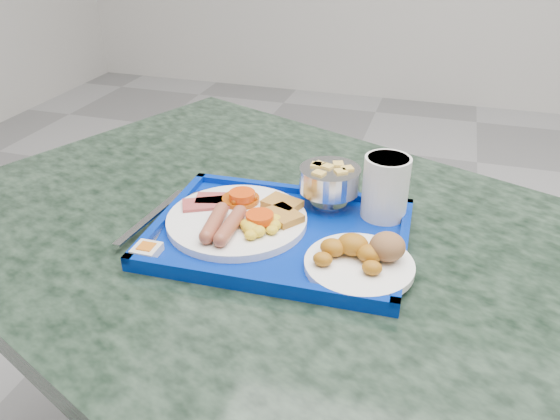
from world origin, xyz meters
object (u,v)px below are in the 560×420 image
table (292,330)px  tray (280,234)px  main_plate (240,218)px  bread_plate (363,257)px  fruit_bowl (330,180)px  juice_cup (386,185)px

table → tray: (-0.02, -0.01, 0.21)m
tray → main_plate: bearing=177.7°
bread_plate → fruit_bowl: size_ratio=1.52×
fruit_bowl → juice_cup: 0.10m
juice_cup → fruit_bowl: bearing=174.0°
fruit_bowl → table: bearing=-110.5°
table → tray: 0.21m
main_plate → fruit_bowl: fruit_bowl is taller
table → bread_plate: bearing=-29.7°
tray → juice_cup: 0.19m
fruit_bowl → main_plate: bearing=-138.4°
table → main_plate: main_plate is taller
main_plate → table: bearing=7.6°
tray → bread_plate: (0.14, -0.06, 0.02)m
tray → juice_cup: juice_cup is taller
table → fruit_bowl: fruit_bowl is taller
tray → main_plate: size_ratio=1.79×
table → juice_cup: (0.13, 0.09, 0.27)m
tray → fruit_bowl: fruit_bowl is taller
table → bread_plate: (0.13, -0.07, 0.23)m
main_plate → bread_plate: bearing=-15.7°
bread_plate → fruit_bowl: (-0.09, 0.17, 0.03)m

